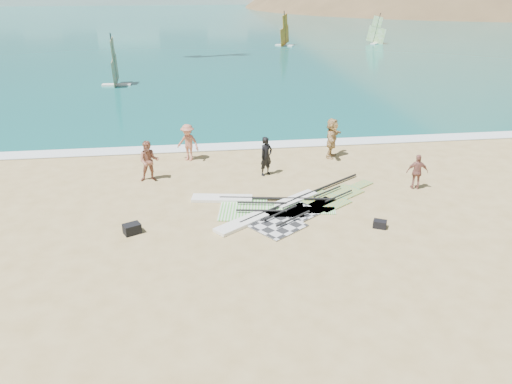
{
  "coord_description": "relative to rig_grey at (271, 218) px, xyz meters",
  "views": [
    {
      "loc": [
        -2.7,
        -12.58,
        8.3
      ],
      "look_at": [
        -0.48,
        4.0,
        1.0
      ],
      "focal_mm": 35.0,
      "sensor_mm": 36.0,
      "label": 1
    }
  ],
  "objects": [
    {
      "name": "rig_orange",
      "position": [
        2.28,
        1.73,
        -0.0
      ],
      "size": [
        4.7,
        3.57,
        0.19
      ],
      "rotation": [
        0.0,
        0.0,
        0.6
      ],
      "color": "yellow",
      "rests_on": "ground"
    },
    {
      "name": "windsurfer_centre",
      "position": [
        9.51,
        47.97,
        1.21
      ],
      "size": [
        2.34,
        2.44,
        4.28
      ],
      "rotation": [
        0.0,
        0.0,
        -0.58
      ],
      "color": "white",
      "rests_on": "ground"
    },
    {
      "name": "windsurfer_left",
      "position": [
        -8.57,
        25.52,
        1.19
      ],
      "size": [
        2.32,
        2.82,
        4.21
      ],
      "rotation": [
        0.0,
        0.0,
        -0.03
      ],
      "color": "white",
      "rests_on": "ground"
    },
    {
      "name": "headland_main",
      "position": [
        84.98,
        126.33,
        -0.05
      ],
      "size": [
        143.0,
        143.0,
        45.0
      ],
      "primitive_type": "cone",
      "color": "brown",
      "rests_on": "ground"
    },
    {
      "name": "sea",
      "position": [
        -0.02,
        128.33,
        -0.05
      ],
      "size": [
        300.0,
        240.0,
        0.06
      ],
      "primitive_type": "cube",
      "color": "#0C4F56",
      "rests_on": "ground"
    },
    {
      "name": "beachgoer_left",
      "position": [
        -4.62,
        4.49,
        0.85
      ],
      "size": [
        0.89,
        0.7,
        1.8
      ],
      "primitive_type": "imported",
      "rotation": [
        0.0,
        0.0,
        0.02
      ],
      "color": "#9F614B",
      "rests_on": "ground"
    },
    {
      "name": "surf_line",
      "position": [
        -0.02,
        8.63,
        -0.05
      ],
      "size": [
        300.0,
        1.2,
        0.04
      ],
      "primitive_type": "cube",
      "color": "white",
      "rests_on": "ground"
    },
    {
      "name": "rig_grey",
      "position": [
        0.0,
        0.0,
        0.0
      ],
      "size": [
        5.03,
        3.92,
        0.2
      ],
      "rotation": [
        0.0,
        0.0,
        0.63
      ],
      "color": "#28282B",
      "rests_on": "ground"
    },
    {
      "name": "windsurfer_right",
      "position": [
        21.65,
        48.41,
        1.12
      ],
      "size": [
        2.04,
        2.03,
        3.88
      ],
      "rotation": [
        0.0,
        0.0,
        0.88
      ],
      "color": "white",
      "rests_on": "ground"
    },
    {
      "name": "gear_bag_far",
      "position": [
        3.76,
        -1.13,
        0.09
      ],
      "size": [
        0.56,
        0.5,
        0.28
      ],
      "primitive_type": "cube",
      "rotation": [
        0.0,
        0.0,
        -0.47
      ],
      "color": "black",
      "rests_on": "ground"
    },
    {
      "name": "person_wetsuit",
      "position": [
        0.51,
        4.49,
        0.84
      ],
      "size": [
        0.77,
        0.71,
        1.77
      ],
      "primitive_type": "imported",
      "rotation": [
        0.0,
        0.0,
        0.57
      ],
      "color": "black",
      "rests_on": "ground"
    },
    {
      "name": "beachgoer_back",
      "position": [
        6.52,
        2.08,
        0.7
      ],
      "size": [
        0.94,
        0.55,
        1.51
      ],
      "primitive_type": "imported",
      "rotation": [
        0.0,
        0.0,
        2.93
      ],
      "color": "#965C52",
      "rests_on": "ground"
    },
    {
      "name": "rig_green",
      "position": [
        -0.61,
        1.33,
        0.0
      ],
      "size": [
        5.72,
        2.71,
        0.2
      ],
      "rotation": [
        0.0,
        0.0,
        -0.17
      ],
      "color": "green",
      "rests_on": "ground"
    },
    {
      "name": "gear_bag_near",
      "position": [
        -4.96,
        -0.41,
        0.13
      ],
      "size": [
        0.69,
        0.62,
        0.36
      ],
      "primitive_type": "cube",
      "rotation": [
        0.0,
        0.0,
        0.44
      ],
      "color": "black",
      "rests_on": "ground"
    },
    {
      "name": "beachgoer_mid",
      "position": [
        -2.93,
        6.89,
        0.85
      ],
      "size": [
        1.34,
        1.19,
        1.8
      ],
      "primitive_type": "imported",
      "rotation": [
        0.0,
        0.0,
        -0.57
      ],
      "color": "#B26953",
      "rests_on": "ground"
    },
    {
      "name": "ground",
      "position": [
        -0.02,
        -3.67,
        -0.05
      ],
      "size": [
        300.0,
        300.0,
        0.0
      ],
      "primitive_type": "plane",
      "color": "tan",
      "rests_on": "ground"
    },
    {
      "name": "beachgoer_right",
      "position": [
        4.06,
        6.45,
        0.93
      ],
      "size": [
        1.35,
        1.88,
        1.96
      ],
      "primitive_type": "imported",
      "rotation": [
        0.0,
        0.0,
        1.09
      ],
      "color": "tan",
      "rests_on": "ground"
    }
  ]
}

